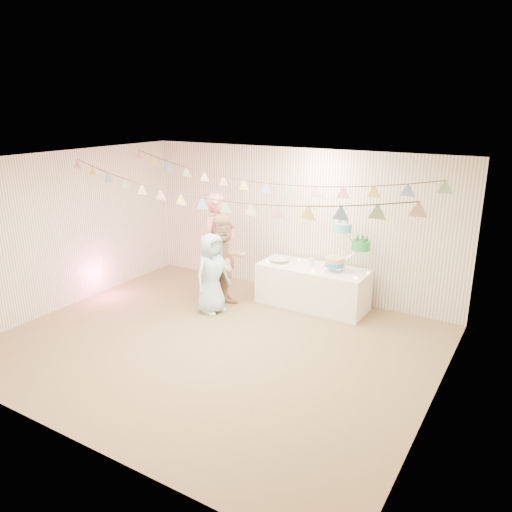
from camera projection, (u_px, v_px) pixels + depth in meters
The scene contains 24 objects.
floor at pixel (216, 344), 7.19m from camera, with size 6.00×6.00×0.00m, color olive.
ceiling at pixel (211, 162), 6.42m from camera, with size 6.00×6.00×0.00m, color silver.
back_wall at pixel (296, 222), 8.85m from camera, with size 6.00×6.00×0.00m, color white.
front_wall at pixel (60, 325), 4.76m from camera, with size 6.00×6.00×0.00m, color white.
left_wall at pixel (66, 230), 8.28m from camera, with size 5.00×5.00×0.00m, color white.
right_wall at pixel (442, 301), 5.33m from camera, with size 5.00×5.00×0.00m, color white.
table at pixel (312, 286), 8.45m from camera, with size 1.85×0.74×0.69m, color white.
cake_stand at pixel (347, 244), 7.98m from camera, with size 0.75×0.44×0.83m, color silver, non-canonical shape.
cake_bottom at pixel (336, 263), 8.10m from camera, with size 0.31×0.31×0.15m, color #2A8BC6, non-canonical shape.
cake_middle at pixel (359, 248), 7.98m from camera, with size 0.27×0.27×0.22m, color green, non-canonical shape.
cake_top_tier at pixel (343, 231), 7.92m from camera, with size 0.25×0.25×0.19m, color #4CD8F1, non-canonical shape.
platter at pixel (280, 259), 8.59m from camera, with size 0.34×0.34×0.02m, color white.
posy at pixel (312, 259), 8.38m from camera, with size 0.13×0.13×0.14m, color white, non-canonical shape.
person_adult_a at pixel (220, 248), 8.54m from camera, with size 0.69×0.45×1.89m, color #BE636A.
person_adult_b at pixel (225, 261), 8.30m from camera, with size 0.78×0.61×1.61m, color tan.
person_child at pixel (212, 274), 8.10m from camera, with size 0.66×0.43×1.34m, color #A7D3EC.
bunting_back at pixel (255, 172), 7.40m from camera, with size 5.60×1.10×0.40m, color pink, non-canonical shape.
bunting_front at pixel (202, 186), 6.34m from camera, with size 5.60×0.90×0.36m, color #72A5E5, non-canonical shape.
tealight_0 at pixel (267, 261), 8.62m from camera, with size 0.04×0.04×0.03m, color #FFD88C.
tealight_1 at pixel (299, 260), 8.66m from camera, with size 0.04×0.04×0.03m, color #FFD88C.
tealight_2 at pixel (313, 271), 8.11m from camera, with size 0.04×0.04×0.03m, color #FFD88C.
tealight_3 at pixel (338, 266), 8.35m from camera, with size 0.04×0.04×0.03m, color #FFD88C.
tealight_4 at pixel (356, 278), 7.79m from camera, with size 0.04×0.04×0.03m, color #FFD88C.
tealight_5 at pixel (368, 273), 8.02m from camera, with size 0.04×0.04×0.03m, color #FFD88C.
Camera 1 is at (3.85, -5.26, 3.34)m, focal length 35.00 mm.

